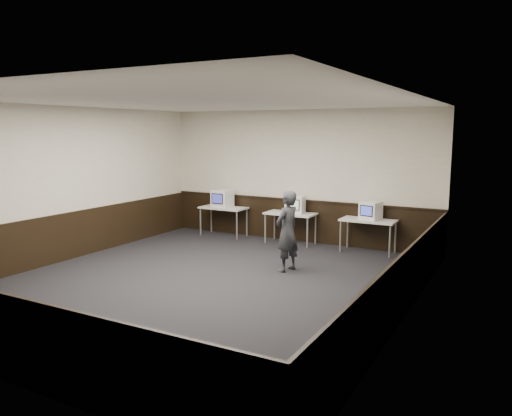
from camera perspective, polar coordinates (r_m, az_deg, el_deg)
The scene contains 16 objects.
floor at distance 9.08m, azimuth -5.77°, elevation -8.49°, with size 8.00×8.00×0.00m, color black.
ceiling at distance 8.69m, azimuth -6.11°, elevation 12.11°, with size 8.00×8.00×0.00m, color white.
back_wall at distance 12.23m, azimuth 4.78°, elevation 3.65°, with size 7.00×7.00×0.00m, color silver.
left_wall at distance 11.10m, azimuth -21.00°, elevation 2.57°, with size 8.00×8.00×0.00m, color silver.
right_wall at distance 7.36m, azimuth 17.12°, elevation -0.13°, with size 8.00×8.00×0.00m, color silver.
wainscot_back at distance 12.36m, azimuth 4.68°, elevation -1.44°, with size 6.98×0.04×1.00m, color black.
wainscot_left at distance 11.25m, azimuth -20.62°, elevation -3.01°, with size 0.04×7.98×1.00m, color black.
wainscot_right at distance 7.60m, azimuth 16.60°, elevation -8.34°, with size 0.04×7.98×1.00m, color black.
wainscot_rail at distance 12.26m, azimuth 4.67°, elevation 0.94°, with size 6.98×0.06×0.04m, color black.
desk_left at distance 12.88m, azimuth -3.74°, elevation -0.20°, with size 1.20×0.60×0.75m.
desk_center at distance 11.98m, azimuth 3.95°, elevation -0.89°, with size 1.20×0.60×0.75m.
desk_right at distance 11.33m, azimuth 12.71°, elevation -1.64°, with size 1.20×0.60×0.75m.
emac_left at distance 12.83m, azimuth -3.87°, elevation 1.09°, with size 0.45×0.49×0.45m.
emac_center at distance 11.89m, azimuth 4.50°, elevation 0.41°, with size 0.49×0.51×0.42m.
emac_right at distance 11.30m, azimuth 12.97°, elevation -0.28°, with size 0.47×0.49×0.40m.
person at distance 9.61m, azimuth 3.59°, elevation -2.67°, with size 0.57×0.38×1.57m, color #282A2E.
Camera 1 is at (4.94, -7.13, 2.70)m, focal length 35.00 mm.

